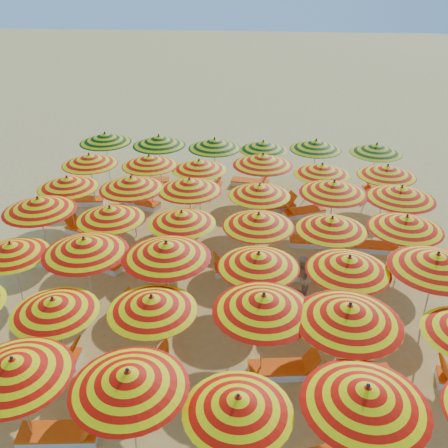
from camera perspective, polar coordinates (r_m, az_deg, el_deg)
The scene contains 64 objects.
ground at distance 16.60m, azimuth -0.16°, elevation -5.68°, with size 120.00×120.00×0.00m, color #D4B75E.
umbrella_1 at distance 11.03m, azimuth -22.89°, elevation -14.88°, with size 2.40×2.40×2.43m.
umbrella_2 at distance 10.11m, azimuth -10.88°, elevation -17.09°, with size 2.52×2.52×2.47m.
umbrella_3 at distance 9.82m, azimuth 1.61°, elevation -19.91°, with size 2.60×2.60×2.24m.
umbrella_4 at distance 9.93m, azimuth 15.96°, elevation -18.38°, with size 2.47×2.47×2.54m.
umbrella_7 at distance 12.66m, azimuth -18.89°, elevation -8.83°, with size 2.20×2.20×2.23m.
umbrella_8 at distance 12.06m, azimuth -8.25°, elevation -9.00°, with size 2.55×2.55×2.31m.
umbrella_9 at distance 11.66m, azimuth 4.55°, elevation -9.00°, with size 3.01×3.01×2.54m.
umbrella_10 at distance 11.59m, azimuth 14.11°, elevation -9.89°, with size 2.52×2.52×2.60m.
umbrella_12 at distance 15.39m, azimuth -23.17°, elevation -2.66°, with size 2.44×2.44×2.22m.
umbrella_13 at distance 14.29m, azimuth -15.64°, elevation -2.42°, with size 2.61×2.61×2.54m.
umbrella_14 at distance 13.58m, azimuth -6.61°, elevation -2.97°, with size 3.15×3.15×2.58m.
umbrella_15 at distance 13.43m, azimuth 3.96°, elevation -4.13°, with size 2.47×2.47×2.38m.
umbrella_16 at distance 13.60m, azimuth 14.09°, elevation -4.45°, with size 2.32×2.32×2.41m.
umbrella_17 at distance 14.11m, azimuth 23.13°, elevation -3.97°, with size 3.19×3.19×2.60m.
umbrella_18 at distance 17.17m, azimuth -20.43°, elevation 2.10°, with size 2.56×2.56×2.51m.
umbrella_19 at distance 16.31m, azimuth -12.89°, elevation 1.22°, with size 2.56×2.56×2.33m.
umbrella_20 at distance 15.77m, azimuth -4.86°, elevation 0.74°, with size 2.72×2.72×2.29m.
umbrella_21 at distance 15.41m, azimuth 3.96°, elevation 0.46°, with size 2.86×2.86×2.39m.
umbrella_22 at distance 15.57m, azimuth 12.22°, elevation 0.01°, with size 2.84×2.84×2.35m.
umbrella_23 at distance 16.12m, azimuth 20.10°, elevation 0.15°, with size 2.68×2.68×2.43m.
umbrella_24 at distance 18.98m, azimuth -17.47°, elevation 4.56°, with size 2.85×2.85×2.33m.
umbrella_25 at distance 18.05m, azimuth -10.53°, elevation 4.63°, with size 2.75×2.75×2.47m.
umbrella_26 at distance 17.70m, azimuth -3.97°, elevation 4.49°, with size 2.99×2.99×2.45m.
umbrella_27 at distance 17.55m, azimuth 4.09°, elevation 3.89°, with size 2.41×2.41×2.33m.
umbrella_28 at distance 17.72m, azimuth 12.44°, elevation 4.11°, with size 2.80×2.80×2.52m.
umbrella_29 at distance 17.95m, azimuth 19.58°, elevation 3.38°, with size 2.91×2.91×2.51m.
umbrella_30 at distance 20.84m, azimuth -15.12°, elevation 7.14°, with size 2.88×2.88×2.38m.
umbrella_31 at distance 20.25m, azimuth -8.53°, elevation 7.19°, with size 2.85×2.85×2.37m.
umbrella_32 at distance 19.78m, azimuth -2.86°, elevation 6.74°, with size 2.23×2.23×2.29m.
umbrella_33 at distance 19.77m, azimuth 4.48°, elevation 7.33°, with size 2.92×2.92×2.53m.
umbrella_34 at distance 19.68m, azimuth 11.14°, elevation 6.16°, with size 2.79×2.79×2.31m.
umbrella_35 at distance 20.04m, azimuth 18.14°, elevation 5.81°, with size 2.38×2.38×2.36m.
umbrella_36 at distance 23.09m, azimuth -13.43°, elevation 9.55°, with size 2.97×2.97×2.44m.
umbrella_37 at distance 22.24m, azimuth -7.45°, elevation 9.43°, with size 2.58×2.58×2.47m.
umbrella_38 at distance 21.78m, azimuth -1.07°, elevation 9.18°, with size 2.63×2.63×2.43m.
umbrella_39 at distance 22.07m, azimuth 4.51°, elevation 8.91°, with size 2.70×2.70×2.25m.
umbrella_40 at distance 22.11m, azimuth 10.45°, elevation 8.89°, with size 2.67×2.67×2.39m.
umbrella_41 at distance 22.39m, azimuth 17.01°, elevation 8.24°, with size 2.55×2.55×2.33m.
lounger_1 at distance 12.25m, azimuth -18.15°, elevation -21.86°, with size 1.79×0.77×0.69m.
lounger_4 at distance 14.08m, azimuth -19.38°, elevation -14.11°, with size 1.74×0.61×0.69m.
lounger_5 at distance 13.36m, azimuth -9.89°, elevation -15.36°, with size 1.82×0.94×0.69m.
lounger_6 at distance 13.10m, azimuth 6.92°, elevation -16.15°, with size 1.80×0.82×0.69m.
lounger_7 at distance 13.18m, azimuth 15.15°, elevation -16.82°, with size 1.83×1.12×0.69m.
lounger_9 at distance 14.86m, azimuth -8.49°, elevation -9.97°, with size 1.82×0.98×0.69m.
lounger_10 at distance 14.66m, azimuth 11.21°, elevation -10.89°, with size 1.83×1.07×0.69m.
lounger_11 at distance 18.29m, azimuth -21.18°, elevation -3.77°, with size 1.75×0.62×0.69m.
lounger_12 at distance 17.45m, azimuth -14.04°, elevation -4.19°, with size 1.82×1.23×0.69m.
lounger_13 at distance 16.60m, azimuth 1.70°, elevation -5.06°, with size 1.81×0.91×0.69m.
lounger_14 at distance 16.61m, azimuth 9.78°, elevation -5.52°, with size 1.79×0.80×0.69m.
lounger_15 at distance 19.46m, azimuth -15.47°, elevation -0.79°, with size 1.82×1.20×0.69m.
lounger_16 at distance 18.76m, azimuth -5.52°, elevation -0.95°, with size 1.82×1.24×0.69m.
lounger_17 at distance 18.38m, azimuth 10.31°, elevation -1.98°, with size 1.74×0.59×0.69m.
lounger_18 at distance 18.57m, azimuth 17.20°, elevation -2.53°, with size 1.76×0.66×0.69m.
lounger_19 at distance 21.93m, azimuth -15.83°, elevation 2.58°, with size 1.80×0.82×0.69m.
lounger_20 at distance 21.22m, azimuth -9.69°, elevation 2.41°, with size 1.83×1.11×0.69m.
lounger_21 at distance 20.66m, azimuth 5.92°, elevation 1.93°, with size 1.82×1.22×0.69m.
lounger_22 at distance 20.40m, azimuth 9.00°, elevation 1.36°, with size 1.82×1.23×0.69m.
lounger_23 at distance 23.24m, azimuth -8.50°, elevation 4.86°, with size 1.78×0.76×0.69m.
lounger_24 at distance 22.61m, azimuth -2.29°, elevation 4.47°, with size 1.75×0.65×0.69m.
lounger_25 at distance 22.90m, azimuth 3.09°, elevation 4.78°, with size 1.79×0.80×0.69m.
lounger_26 at distance 23.24m, azimuth 17.55°, elevation 3.80°, with size 1.80×0.84×0.69m.
beachgoer_a at distance 15.37m, azimuth 1.03°, elevation -5.80°, with size 0.49×0.32×1.34m, color tan.
beachgoer_b at distance 15.28m, azimuth 8.88°, elevation -6.15°, with size 0.70×0.55×1.45m, color tan.
Camera 1 is at (1.28, -13.70, 9.29)m, focal length 40.00 mm.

